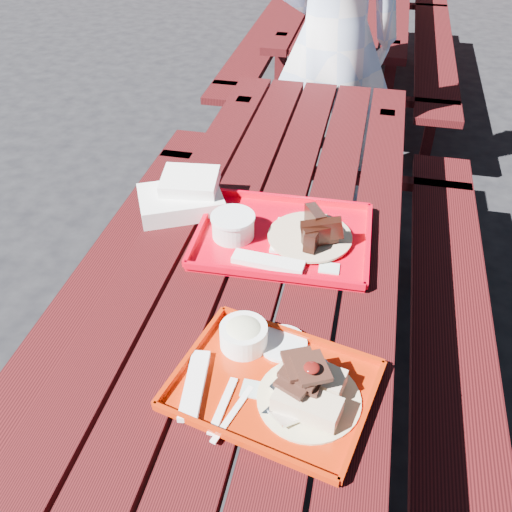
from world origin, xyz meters
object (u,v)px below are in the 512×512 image
picnic_table_far (350,21)px  far_tray (280,235)px  person (333,42)px  near_tray (277,373)px  picnic_table_near (267,292)px

picnic_table_far → far_tray: bearing=-89.3°
picnic_table_far → person: 1.45m
picnic_table_far → far_tray: size_ratio=4.77×
picnic_table_far → near_tray: near_tray is taller
picnic_table_near → far_tray: bearing=23.5°
far_tray → picnic_table_near: bearing=-156.5°
person → picnic_table_far: bearing=-104.5°
picnic_table_near → person: bearing=89.2°
picnic_table_far → near_tray: 3.29m
picnic_table_far → near_tray: size_ratio=5.12×
near_tray → person: (-0.10, 1.87, 0.09)m
near_tray → far_tray: near_tray is taller
picnic_table_far → far_tray: (0.03, -2.79, 0.21)m
far_tray → picnic_table_far: bearing=90.7°
picnic_table_far → far_tray: 2.79m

